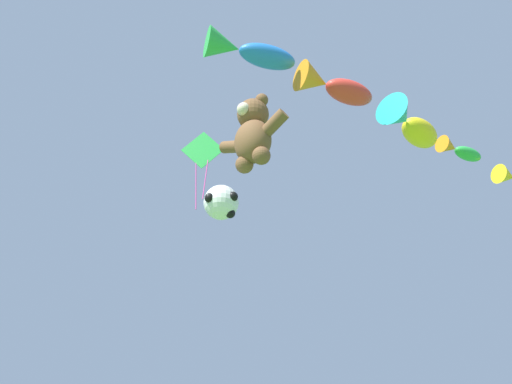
# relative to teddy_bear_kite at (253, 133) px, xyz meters

# --- Properties ---
(teddy_bear_kite) EXTENTS (2.08, 0.92, 2.11)m
(teddy_bear_kite) POSITION_rel_teddy_bear_kite_xyz_m (0.00, 0.00, 0.00)
(teddy_bear_kite) COLOR brown
(soccer_ball_kite) EXTENTS (0.89, 0.89, 0.82)m
(soccer_ball_kite) POSITION_rel_teddy_bear_kite_xyz_m (-0.78, -0.19, -1.76)
(soccer_ball_kite) COLOR white
(fish_kite_cobalt) EXTENTS (1.86, 2.44, 0.82)m
(fish_kite_cobalt) POSITION_rel_teddy_bear_kite_xyz_m (0.19, -0.51, 2.32)
(fish_kite_cobalt) COLOR blue
(fish_kite_crimson) EXTENTS (1.64, 2.35, 0.87)m
(fish_kite_crimson) POSITION_rel_teddy_bear_kite_xyz_m (1.37, 1.66, 1.93)
(fish_kite_crimson) COLOR red
(fish_kite_goldfin) EXTENTS (1.11, 2.31, 1.04)m
(fish_kite_goldfin) POSITION_rel_teddy_bear_kite_xyz_m (2.29, 4.32, 1.81)
(fish_kite_goldfin) COLOR yellow
(fish_kite_emerald) EXTENTS (1.08, 1.74, 0.57)m
(fish_kite_emerald) POSITION_rel_teddy_bear_kite_xyz_m (2.82, 6.69, 1.98)
(fish_kite_emerald) COLOR green
(diamond_kite) EXTENTS (1.11, 0.92, 2.90)m
(diamond_kite) POSITION_rel_teddy_bear_kite_xyz_m (-3.64, 1.64, 2.16)
(diamond_kite) COLOR green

